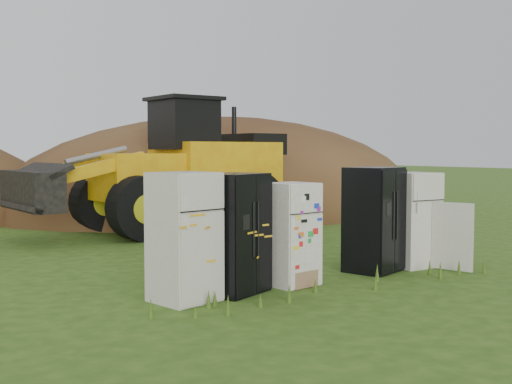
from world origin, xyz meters
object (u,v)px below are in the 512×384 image
(fridge_sticker, at_px, (291,234))
(fridge_black_right, at_px, (374,219))
(fridge_leftmost, at_px, (184,237))
(fridge_black_side, at_px, (234,233))
(wheel_loader, at_px, (155,164))
(fridge_open_door, at_px, (413,220))

(fridge_sticker, relative_size, fridge_black_right, 0.88)
(fridge_leftmost, bearing_deg, fridge_black_side, -7.20)
(fridge_black_right, relative_size, wheel_loader, 0.25)
(fridge_sticker, distance_m, fridge_open_door, 2.78)
(fridge_black_side, xyz_separation_m, fridge_sticker, (1.02, -0.05, -0.08))
(fridge_leftmost, bearing_deg, wheel_loader, 56.35)
(fridge_sticker, distance_m, fridge_black_right, 1.87)
(wheel_loader, bearing_deg, fridge_leftmost, -115.26)
(fridge_black_side, distance_m, wheel_loader, 7.29)
(wheel_loader, bearing_deg, fridge_black_side, -109.22)
(fridge_leftmost, bearing_deg, fridge_sticker, -10.63)
(fridge_sticker, distance_m, wheel_loader, 7.12)
(fridge_leftmost, distance_m, fridge_sticker, 1.87)
(fridge_leftmost, xyz_separation_m, fridge_open_door, (4.65, -0.01, -0.05))
(fridge_black_side, bearing_deg, fridge_sticker, -23.13)
(fridge_black_side, distance_m, fridge_sticker, 1.02)
(fridge_leftmost, relative_size, fridge_sticker, 1.13)
(fridge_black_side, bearing_deg, fridge_black_right, -19.87)
(fridge_leftmost, bearing_deg, fridge_open_door, -10.67)
(fridge_black_right, height_order, wheel_loader, wheel_loader)
(fridge_black_side, xyz_separation_m, fridge_open_door, (3.80, -0.06, -0.03))
(fridge_sticker, relative_size, fridge_open_door, 0.94)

